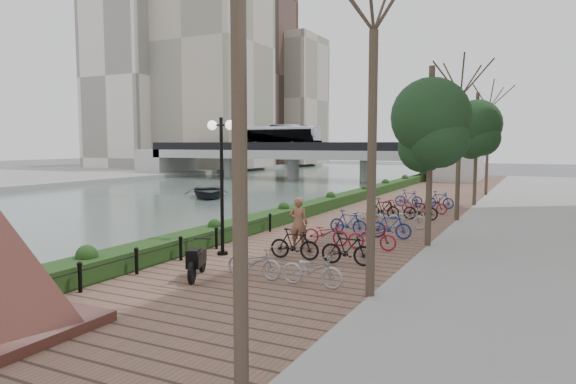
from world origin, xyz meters
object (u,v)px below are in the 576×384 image
Objects in this scene: lamppost at (221,156)px; motorcycle at (197,260)px; pedestrian at (298,223)px; boat at (208,191)px.

lamppost is 4.10m from motorcycle.
pedestrian is (0.84, 4.82, 0.42)m from motorcycle.
motorcycle is at bearing -94.68° from boat.
boat is (-14.81, 21.37, -0.48)m from motorcycle.
motorcycle is 0.33× the size of boat.
motorcycle is (1.03, -2.79, -2.82)m from lamppost.
boat is (-15.65, 16.55, -0.90)m from pedestrian.
pedestrian reaches higher than boat.
lamppost reaches higher than pedestrian.
pedestrian is at bearing 56.27° from motorcycle.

